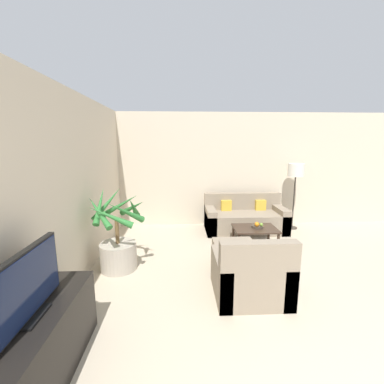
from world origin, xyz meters
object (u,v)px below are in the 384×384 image
potted_palm (118,243)px  orange_fruit (257,224)px  apple_red (257,223)px  floor_lamp (296,173)px  tv_console (35,353)px  television (27,286)px  apple_green (261,225)px  sofa_loveseat (245,219)px  armchair (250,276)px  fruit_bowl (257,227)px  ottoman (234,255)px  coffee_table (255,230)px

potted_palm → orange_fruit: bearing=17.4°
apple_red → floor_lamp: bearing=40.6°
orange_fruit → tv_console: bearing=-133.4°
television → orange_fruit: television is taller
orange_fruit → television: bearing=-133.3°
floor_lamp → apple_green: (-1.10, -1.06, -0.87)m
sofa_loveseat → armchair: size_ratio=1.96×
television → tv_console: bearing=180.0°
tv_console → sofa_loveseat: (2.66, 3.76, -0.04)m
tv_console → fruit_bowl: size_ratio=6.51×
television → potted_palm: 2.09m
orange_fruit → armchair: armchair is taller
armchair → ottoman: armchair is taller
sofa_loveseat → ottoman: (-0.61, -1.73, -0.08)m
tv_console → ottoman: bearing=44.7°
fruit_bowl → orange_fruit: size_ratio=2.59×
tv_console → coffee_table: (2.62, 2.84, 0.00)m
television → ottoman: bearing=44.7°
tv_console → orange_fruit: 3.85m
tv_console → television: television is taller
tv_console → sofa_loveseat: 4.60m
television → apple_red: 3.95m
television → fruit_bowl: bearing=46.9°
fruit_bowl → armchair: (-0.59, -1.66, -0.11)m
apple_red → orange_fruit: 0.09m
tv_console → potted_palm: bearing=84.6°
tv_console → television: size_ratio=1.68×
potted_palm → orange_fruit: size_ratio=14.80×
sofa_loveseat → orange_fruit: bearing=-90.9°
sofa_loveseat → fruit_bowl: sofa_loveseat is taller
television → orange_fruit: size_ratio=10.01×
tv_console → apple_red: (2.67, 2.88, 0.13)m
floor_lamp → orange_fruit: size_ratio=17.30×
television → apple_green: bearing=45.8°
orange_fruit → ottoman: (-0.60, -0.78, -0.26)m
sofa_loveseat → ottoman: sofa_loveseat is taller
potted_palm → ottoman: bearing=-0.2°
armchair → potted_palm: bearing=156.0°
television → potted_palm: size_ratio=0.68×
potted_palm → ottoman: potted_palm is taller
fruit_bowl → armchair: bearing=-109.6°
floor_lamp → sofa_loveseat: bearing=-174.4°
tv_console → floor_lamp: 5.53m
television → sofa_loveseat: (2.65, 3.76, -0.63)m
tv_console → apple_red: bearing=47.2°
fruit_bowl → orange_fruit: (-0.03, -0.05, 0.06)m
fruit_bowl → apple_green: apple_green is taller
apple_red → armchair: size_ratio=0.07×
floor_lamp → coffee_table: bearing=-139.4°
tv_console → potted_palm: size_ratio=1.14×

